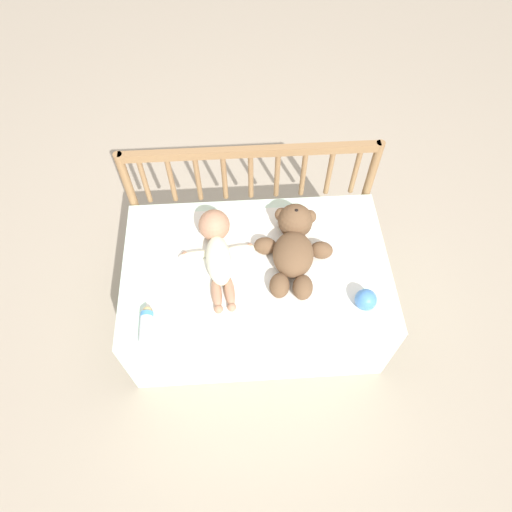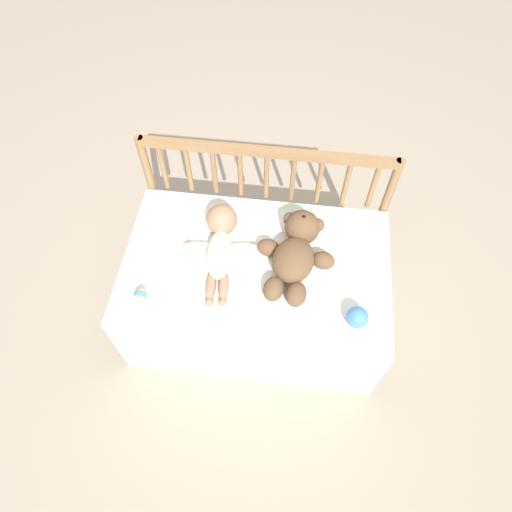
{
  "view_description": "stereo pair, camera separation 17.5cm",
  "coord_description": "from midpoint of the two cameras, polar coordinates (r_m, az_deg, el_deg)",
  "views": [
    {
      "loc": [
        -0.06,
        -0.95,
        1.97
      ],
      "look_at": [
        0.0,
        0.0,
        0.49
      ],
      "focal_mm": 32.0,
      "sensor_mm": 36.0,
      "label": 1
    },
    {
      "loc": [
        0.12,
        -0.95,
        1.97
      ],
      "look_at": [
        0.0,
        0.0,
        0.49
      ],
      "focal_mm": 32.0,
      "sensor_mm": 36.0,
      "label": 2
    }
  ],
  "objects": [
    {
      "name": "ground_plane",
      "position": [
        2.18,
        2.31,
        -7.21
      ],
      "size": [
        12.0,
        12.0,
        0.0
      ],
      "primitive_type": "plane",
      "color": "tan"
    },
    {
      "name": "crib_mattress",
      "position": [
        1.99,
        2.52,
        -4.51
      ],
      "size": [
        1.06,
        0.66,
        0.43
      ],
      "color": "silver",
      "rests_on": "ground_plane"
    },
    {
      "name": "crib_rail",
      "position": [
        1.96,
        3.87,
        8.69
      ],
      "size": [
        1.06,
        0.04,
        0.71
      ],
      "color": "#997047",
      "rests_on": "ground_plane"
    },
    {
      "name": "blanket",
      "position": [
        1.8,
        2.44,
        -1.16
      ],
      "size": [
        0.82,
        0.55,
        0.01
      ],
      "color": "white",
      "rests_on": "crib_mattress"
    },
    {
      "name": "teddy_bear",
      "position": [
        1.78,
        7.82,
        0.45
      ],
      "size": [
        0.32,
        0.41,
        0.14
      ],
      "color": "brown",
      "rests_on": "crib_mattress"
    },
    {
      "name": "baby",
      "position": [
        1.8,
        -1.73,
        1.54
      ],
      "size": [
        0.32,
        0.43,
        0.13
      ],
      "color": "#EAEACC",
      "rests_on": "crib_mattress"
    },
    {
      "name": "baby_bottle",
      "position": [
        1.73,
        -11.82,
        -6.26
      ],
      "size": [
        0.05,
        0.14,
        0.05
      ],
      "color": "white",
      "rests_on": "crib_mattress"
    },
    {
      "name": "toy_ball",
      "position": [
        1.71,
        15.46,
        -7.64
      ],
      "size": [
        0.08,
        0.08,
        0.08
      ],
      "color": "#4C8CDB",
      "rests_on": "crib_mattress"
    }
  ]
}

